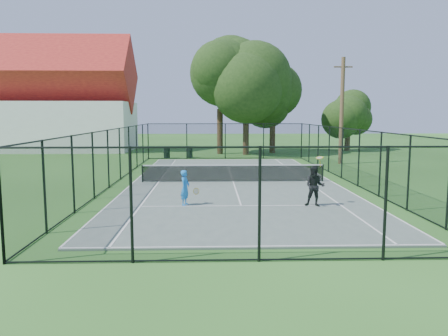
{
  "coord_description": "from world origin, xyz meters",
  "views": [
    {
      "loc": [
        -1.24,
        -23.87,
        3.8
      ],
      "look_at": [
        -0.6,
        -3.0,
        1.2
      ],
      "focal_mm": 35.0,
      "sensor_mm": 36.0,
      "label": 1
    }
  ],
  "objects_px": {
    "trash_bin_left": "(167,152)",
    "player_black": "(315,186)",
    "trash_bin_right": "(189,152)",
    "player_blue": "(185,188)",
    "utility_pole": "(342,110)",
    "tennis_net": "(233,172)"
  },
  "relations": [
    {
      "from": "trash_bin_left",
      "to": "player_black",
      "type": "relative_size",
      "value": 0.49
    },
    {
      "from": "trash_bin_right",
      "to": "player_blue",
      "type": "distance_m",
      "value": 20.21
    },
    {
      "from": "player_blue",
      "to": "player_black",
      "type": "height_order",
      "value": "player_black"
    },
    {
      "from": "player_blue",
      "to": "tennis_net",
      "type": "bearing_deg",
      "value": 69.6
    },
    {
      "from": "tennis_net",
      "to": "trash_bin_right",
      "type": "bearing_deg",
      "value": 102.41
    },
    {
      "from": "tennis_net",
      "to": "player_black",
      "type": "relative_size",
      "value": 4.98
    },
    {
      "from": "trash_bin_left",
      "to": "player_blue",
      "type": "distance_m",
      "value": 19.95
    },
    {
      "from": "trash_bin_left",
      "to": "player_black",
      "type": "bearing_deg",
      "value": -68.38
    },
    {
      "from": "tennis_net",
      "to": "player_blue",
      "type": "relative_size",
      "value": 6.95
    },
    {
      "from": "tennis_net",
      "to": "trash_bin_left",
      "type": "xyz_separation_m",
      "value": [
        -5.01,
        13.6,
        -0.07
      ]
    },
    {
      "from": "trash_bin_right",
      "to": "player_black",
      "type": "xyz_separation_m",
      "value": [
        6.07,
        -20.59,
        0.44
      ]
    },
    {
      "from": "utility_pole",
      "to": "player_black",
      "type": "distance_m",
      "value": 16.86
    },
    {
      "from": "trash_bin_left",
      "to": "player_blue",
      "type": "bearing_deg",
      "value": -82.17
    },
    {
      "from": "tennis_net",
      "to": "player_black",
      "type": "bearing_deg",
      "value": -65.57
    },
    {
      "from": "trash_bin_left",
      "to": "player_black",
      "type": "distance_m",
      "value": 21.68
    },
    {
      "from": "utility_pole",
      "to": "player_blue",
      "type": "bearing_deg",
      "value": -125.85
    },
    {
      "from": "utility_pole",
      "to": "trash_bin_left",
      "type": "bearing_deg",
      "value": 161.4
    },
    {
      "from": "player_black",
      "to": "player_blue",
      "type": "bearing_deg",
      "value": 175.74
    },
    {
      "from": "trash_bin_left",
      "to": "player_blue",
      "type": "relative_size",
      "value": 0.69
    },
    {
      "from": "trash_bin_right",
      "to": "player_blue",
      "type": "bearing_deg",
      "value": -87.74
    },
    {
      "from": "utility_pole",
      "to": "tennis_net",
      "type": "bearing_deg",
      "value": -133.91
    },
    {
      "from": "trash_bin_right",
      "to": "player_black",
      "type": "distance_m",
      "value": 21.47
    }
  ]
}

